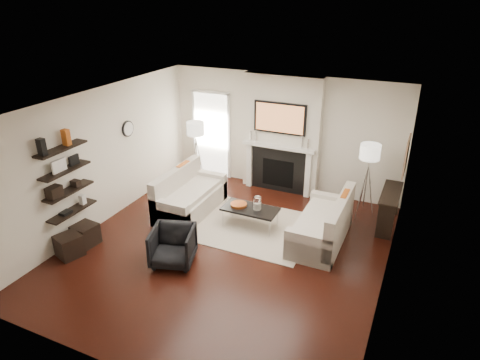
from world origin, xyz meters
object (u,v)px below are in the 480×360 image
at_px(armchair, 173,244).
at_px(ottoman_near, 86,234).
at_px(loveseat_right_base, 320,231).
at_px(lamp_right_shade, 370,152).
at_px(coffee_table, 250,209).
at_px(loveseat_left_base, 191,202).
at_px(lamp_left_shade, 195,128).

relative_size(armchair, ottoman_near, 1.83).
height_order(loveseat_right_base, lamp_right_shade, lamp_right_shade).
bearing_deg(coffee_table, loveseat_left_base, 176.94).
relative_size(armchair, lamp_right_shade, 1.83).
relative_size(loveseat_right_base, lamp_left_shade, 4.50).
height_order(loveseat_right_base, lamp_left_shade, lamp_left_shade).
bearing_deg(ottoman_near, lamp_left_shade, 78.75).
xyz_separation_m(loveseat_right_base, lamp_left_shade, (-3.34, 1.19, 1.24)).
xyz_separation_m(loveseat_left_base, loveseat_right_base, (2.82, -0.00, 0.00)).
relative_size(loveseat_right_base, coffee_table, 1.64).
bearing_deg(coffee_table, ottoman_near, -143.97).
distance_m(loveseat_left_base, lamp_left_shade, 1.79).
bearing_deg(armchair, lamp_left_shade, 94.41).
relative_size(loveseat_left_base, ottoman_near, 4.50).
relative_size(coffee_table, armchair, 1.51).
distance_m(loveseat_right_base, ottoman_near, 4.40).
relative_size(lamp_left_shade, lamp_right_shade, 1.00).
height_order(armchair, ottoman_near, armchair).
relative_size(loveseat_left_base, armchair, 2.46).
bearing_deg(coffee_table, loveseat_right_base, 3.03).
bearing_deg(ottoman_near, loveseat_right_base, 25.96).
distance_m(coffee_table, armchair, 1.83).
bearing_deg(lamp_right_shade, loveseat_left_base, -159.05).
relative_size(coffee_table, lamp_right_shade, 2.75).
xyz_separation_m(loveseat_left_base, coffee_table, (1.41, -0.08, 0.19)).
bearing_deg(loveseat_left_base, lamp_left_shade, 113.38).
xyz_separation_m(lamp_right_shade, ottoman_near, (-4.52, -3.22, -1.25)).
bearing_deg(armchair, coffee_table, 48.80).
xyz_separation_m(loveseat_right_base, coffee_table, (-1.41, -0.07, 0.19)).
bearing_deg(loveseat_right_base, lamp_left_shade, 160.34).
distance_m(lamp_left_shade, lamp_right_shade, 3.90).
xyz_separation_m(coffee_table, armchair, (-0.73, -1.68, -0.03)).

